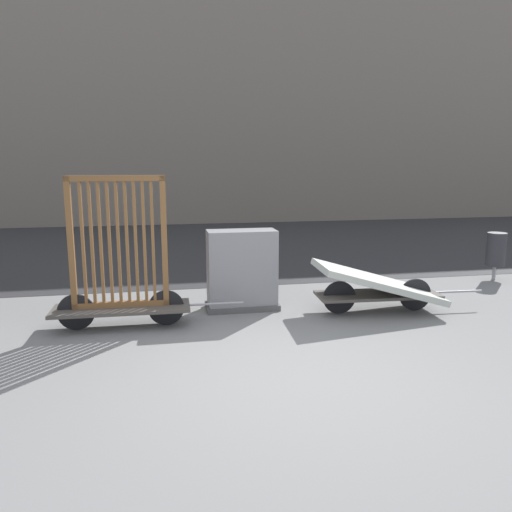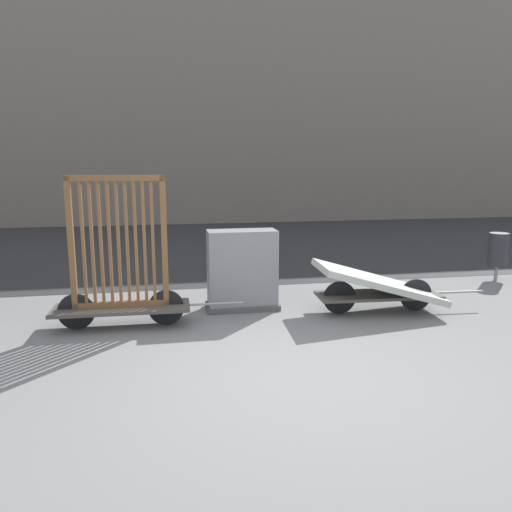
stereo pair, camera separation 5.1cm
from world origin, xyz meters
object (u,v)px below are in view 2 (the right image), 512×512
object	(u,v)px
bike_cart_with_mattress	(379,286)
utility_cabinet	(242,273)
trash_bin	(498,250)
bike_cart_with_bedframe	(121,276)

from	to	relation	value
bike_cart_with_mattress	utility_cabinet	distance (m)	1.90
bike_cart_with_mattress	utility_cabinet	world-z (taller)	utility_cabinet
trash_bin	bike_cart_with_bedframe	bearing A→B (deg)	-167.23
bike_cart_with_bedframe	trash_bin	bearing A→B (deg)	13.92
utility_cabinet	trash_bin	xyz separation A→B (m)	(4.69, 0.91, 0.02)
bike_cart_with_bedframe	utility_cabinet	world-z (taller)	bike_cart_with_bedframe
bike_cart_with_bedframe	trash_bin	size ratio (longest dim) A/B	2.85
bike_cart_with_bedframe	trash_bin	xyz separation A→B (m)	(6.30, 1.43, -0.12)
bike_cart_with_bedframe	trash_bin	world-z (taller)	bike_cart_with_bedframe
bike_cart_with_bedframe	bike_cart_with_mattress	xyz separation A→B (m)	(3.44, -0.00, -0.28)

